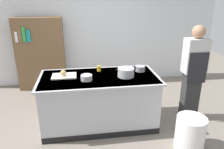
% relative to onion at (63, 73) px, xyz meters
% --- Properties ---
extents(ground_plane, '(10.00, 10.00, 0.00)m').
position_rel_onion_xyz_m(ground_plane, '(0.58, -0.08, -0.97)').
color(ground_plane, slate).
extents(back_wall, '(6.40, 0.12, 3.00)m').
position_rel_onion_xyz_m(back_wall, '(0.58, 2.02, 0.53)').
color(back_wall, silver).
rests_on(back_wall, ground_plane).
extents(counter_island, '(1.98, 0.98, 0.90)m').
position_rel_onion_xyz_m(counter_island, '(0.58, -0.08, -0.50)').
color(counter_island, '#B7BABF').
rests_on(counter_island, ground_plane).
extents(cutting_board, '(0.40, 0.28, 0.02)m').
position_rel_onion_xyz_m(cutting_board, '(0.01, 0.01, -0.06)').
color(cutting_board, silver).
rests_on(cutting_board, counter_island).
extents(onion, '(0.10, 0.10, 0.10)m').
position_rel_onion_xyz_m(onion, '(0.00, 0.00, 0.00)').
color(onion, tan).
rests_on(onion, cutting_board).
extents(stock_pot, '(0.34, 0.27, 0.15)m').
position_rel_onion_xyz_m(stock_pot, '(1.02, -0.14, 0.01)').
color(stock_pot, '#B7BABF').
rests_on(stock_pot, counter_island).
extents(sauce_pan, '(0.23, 0.17, 0.10)m').
position_rel_onion_xyz_m(sauce_pan, '(1.33, 0.08, -0.02)').
color(sauce_pan, '#99999E').
rests_on(sauce_pan, counter_island).
extents(mixing_bowl, '(0.18, 0.18, 0.09)m').
position_rel_onion_xyz_m(mixing_bowl, '(0.37, -0.21, -0.02)').
color(mixing_bowl, '#B7BABF').
rests_on(mixing_bowl, counter_island).
extents(juice_cup, '(0.07, 0.07, 0.10)m').
position_rel_onion_xyz_m(juice_cup, '(0.61, 0.19, -0.02)').
color(juice_cup, yellow).
rests_on(juice_cup, counter_island).
extents(trash_bin, '(0.43, 0.43, 0.52)m').
position_rel_onion_xyz_m(trash_bin, '(1.84, -0.93, -0.71)').
color(trash_bin, white).
rests_on(trash_bin, ground_plane).
extents(person_chef, '(0.38, 0.25, 1.72)m').
position_rel_onion_xyz_m(person_chef, '(2.23, -0.12, -0.05)').
color(person_chef, '#2E2E2E').
rests_on(person_chef, ground_plane).
extents(bookshelf, '(1.10, 0.31, 1.70)m').
position_rel_onion_xyz_m(bookshelf, '(-0.63, 1.72, -0.12)').
color(bookshelf, brown).
rests_on(bookshelf, ground_plane).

